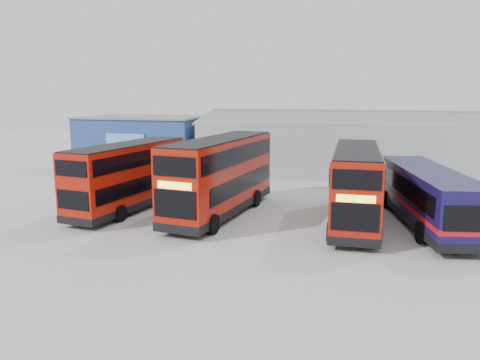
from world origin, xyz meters
TOP-DOWN VIEW (x-y plane):
  - ground_plane at (0.00, 0.00)m, footprint 120.00×120.00m
  - office_block at (-14.00, 17.99)m, footprint 12.30×8.32m
  - maintenance_shed at (8.00, 20.00)m, footprint 30.50×12.00m
  - double_decker_left at (-6.63, 0.72)m, footprint 3.81×10.46m
  - double_decker_centre at (-0.56, 1.10)m, footprint 4.09×11.58m
  - double_decker_right at (7.54, 1.01)m, footprint 2.85×10.54m
  - single_decker_blue at (11.54, 1.90)m, footprint 4.93×12.21m
  - panel_van at (-15.06, 13.93)m, footprint 2.82×4.72m

SIDE VIEW (x-z plane):
  - ground_plane at x=0.00m, z-range 0.00..0.00m
  - panel_van at x=-15.06m, z-range 0.11..2.05m
  - single_decker_blue at x=11.54m, z-range -0.01..3.22m
  - double_decker_left at x=-6.63m, z-range -0.01..4.32m
  - double_decker_right at x=7.54m, z-range -0.01..4.42m
  - double_decker_centre at x=-0.56m, z-range -0.01..4.79m
  - office_block at x=-14.00m, z-range 0.02..5.14m
  - maintenance_shed at x=8.00m, z-range -0.34..5.55m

